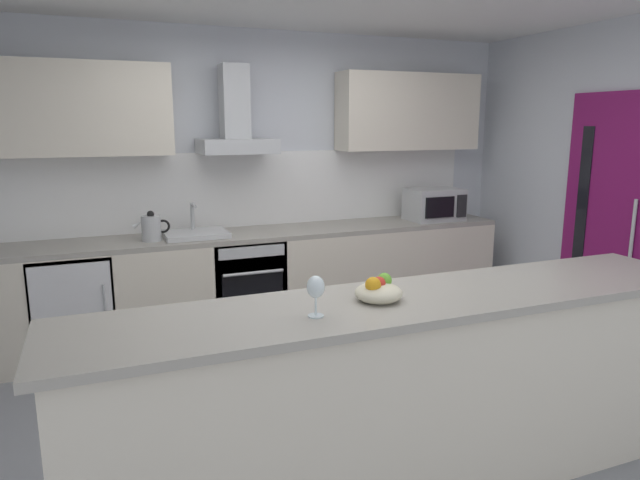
{
  "coord_description": "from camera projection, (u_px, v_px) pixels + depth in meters",
  "views": [
    {
      "loc": [
        -1.38,
        -2.98,
        1.81
      ],
      "look_at": [
        -0.0,
        0.42,
        1.05
      ],
      "focal_mm": 31.85,
      "sensor_mm": 36.0,
      "label": 1
    }
  ],
  "objects": [
    {
      "name": "upper_cabinets",
      "position": [
        261.0,
        111.0,
        4.8
      ],
      "size": [
        4.26,
        0.32,
        0.7
      ],
      "color": "beige"
    },
    {
      "name": "wine_glass",
      "position": [
        316.0,
        288.0,
        2.36
      ],
      "size": [
        0.08,
        0.08,
        0.18
      ],
      "color": "silver",
      "rests_on": "counter_island"
    },
    {
      "name": "counter_back",
      "position": [
        269.0,
        281.0,
        4.96
      ],
      "size": [
        4.32,
        0.6,
        0.9
      ],
      "color": "beige",
      "rests_on": "ground"
    },
    {
      "name": "oven",
      "position": [
        244.0,
        284.0,
        4.85
      ],
      "size": [
        0.6,
        0.62,
        0.8
      ],
      "color": "slate",
      "rests_on": "ground"
    },
    {
      "name": "sink",
      "position": [
        196.0,
        233.0,
        4.62
      ],
      "size": [
        0.5,
        0.4,
        0.26
      ],
      "color": "silver",
      "rests_on": "counter_back"
    },
    {
      "name": "range_hood",
      "position": [
        236.0,
        126.0,
        4.7
      ],
      "size": [
        0.62,
        0.45,
        0.72
      ],
      "color": "#B7BABC"
    },
    {
      "name": "fruit_bowl",
      "position": [
        379.0,
        291.0,
        2.6
      ],
      "size": [
        0.22,
        0.22,
        0.13
      ],
      "color": "beige",
      "rests_on": "counter_island"
    },
    {
      "name": "backsplash_tile",
      "position": [
        257.0,
        189.0,
        5.08
      ],
      "size": [
        4.17,
        0.02,
        0.66
      ],
      "primitive_type": "cube",
      "color": "white"
    },
    {
      "name": "microwave",
      "position": [
        434.0,
        204.0,
        5.39
      ],
      "size": [
        0.5,
        0.38,
        0.3
      ],
      "color": "#B7BABC",
      "rests_on": "counter_back"
    },
    {
      "name": "counter_island",
      "position": [
        410.0,
        395.0,
        2.76
      ],
      "size": [
        3.28,
        0.64,
        1.01
      ],
      "color": "beige",
      "rests_on": "ground"
    },
    {
      "name": "refrigerator",
      "position": [
        74.0,
        306.0,
        4.36
      ],
      "size": [
        0.58,
        0.6,
        0.85
      ],
      "color": "white",
      "rests_on": "ground"
    },
    {
      "name": "ground",
      "position": [
        346.0,
        417.0,
        3.58
      ],
      "size": [
        5.9,
        4.88,
        0.02
      ],
      "primitive_type": "cube",
      "color": "gray"
    },
    {
      "name": "wall_back",
      "position": [
        255.0,
        180.0,
        5.13
      ],
      "size": [
        5.9,
        0.12,
        2.6
      ],
      "primitive_type": "cube",
      "color": "silver",
      "rests_on": "ground"
    },
    {
      "name": "side_door",
      "position": [
        606.0,
        222.0,
        4.55
      ],
      "size": [
        0.08,
        0.85,
        2.05
      ],
      "color": "#7A1456",
      "rests_on": "ground"
    },
    {
      "name": "kettle",
      "position": [
        151.0,
        228.0,
        4.44
      ],
      "size": [
        0.29,
        0.15,
        0.24
      ],
      "color": "#B7BABC",
      "rests_on": "counter_back"
    }
  ]
}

